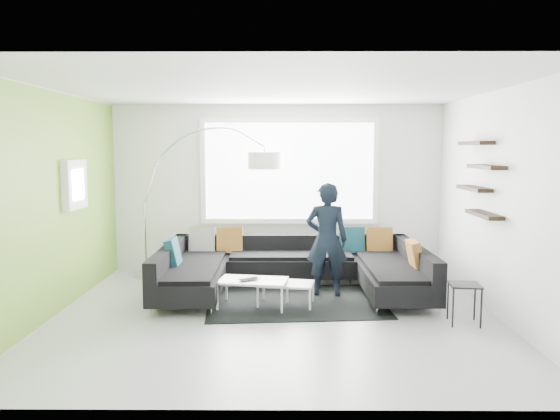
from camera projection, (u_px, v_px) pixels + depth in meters
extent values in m
plane|color=gray|center=(275.00, 315.00, 6.85)|extent=(5.50, 5.50, 0.00)
cube|color=silver|center=(277.00, 189.00, 9.17)|extent=(5.50, 0.04, 2.80)
cube|color=silver|center=(270.00, 238.00, 4.21)|extent=(5.50, 0.04, 2.80)
cube|color=silver|center=(52.00, 204.00, 6.71)|extent=(0.04, 5.00, 2.80)
cube|color=silver|center=(499.00, 204.00, 6.67)|extent=(0.04, 5.00, 2.80)
cube|color=silver|center=(275.00, 88.00, 6.53)|extent=(5.50, 5.00, 0.04)
cube|color=#6B9E33|center=(53.00, 204.00, 6.71)|extent=(0.01, 5.00, 2.80)
cube|color=white|center=(289.00, 171.00, 9.10)|extent=(2.96, 0.06, 1.68)
cube|color=white|center=(75.00, 185.00, 7.28)|extent=(0.12, 0.66, 0.66)
cube|color=black|center=(480.00, 178.00, 7.04)|extent=(0.20, 1.24, 0.95)
cube|color=black|center=(292.00, 280.00, 7.83)|extent=(3.75, 2.34, 0.39)
cube|color=black|center=(292.00, 257.00, 7.79)|extent=(3.75, 2.34, 0.29)
cube|color=brown|center=(292.00, 253.00, 7.79)|extent=(3.34, 0.23, 0.41)
cube|color=black|center=(295.00, 302.00, 7.40)|extent=(2.48, 1.89, 0.01)
cube|color=white|center=(270.00, 293.00, 7.19)|extent=(1.23, 0.83, 0.37)
cube|color=black|center=(464.00, 304.00, 6.48)|extent=(0.39, 0.39, 0.48)
imported|color=black|center=(327.00, 240.00, 7.66)|extent=(0.66, 0.49, 1.61)
imported|color=black|center=(250.00, 280.00, 7.06)|extent=(0.45, 0.44, 0.02)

